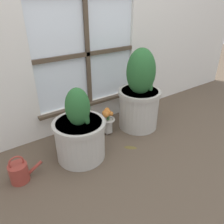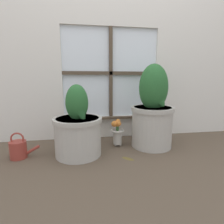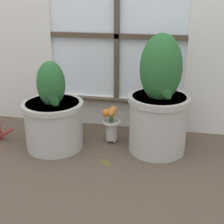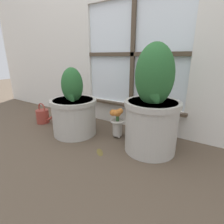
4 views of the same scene
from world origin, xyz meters
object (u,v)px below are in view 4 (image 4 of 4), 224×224
object	(u,v)px
potted_plant_right	(152,109)
flower_vase	(117,121)
potted_plant_left	(74,110)
watering_can	(43,116)

from	to	relation	value
potted_plant_right	flower_vase	xyz separation A→B (m)	(-0.33, 0.06, -0.18)
potted_plant_left	watering_can	bearing A→B (deg)	179.30
flower_vase	watering_can	xyz separation A→B (m)	(-0.84, -0.14, -0.07)
potted_plant_right	watering_can	bearing A→B (deg)	-175.60
potted_plant_right	potted_plant_left	bearing A→B (deg)	-172.07
potted_plant_right	flower_vase	bearing A→B (deg)	170.39
watering_can	flower_vase	bearing A→B (deg)	9.78
potted_plant_left	potted_plant_right	size ratio (longest dim) A/B	0.77
potted_plant_left	potted_plant_right	world-z (taller)	potted_plant_right
potted_plant_left	potted_plant_right	bearing A→B (deg)	7.93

